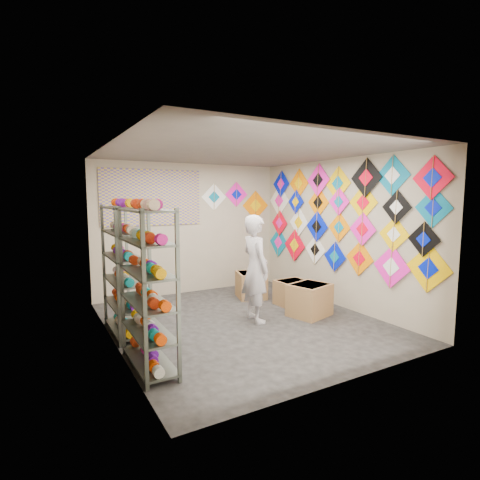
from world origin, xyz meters
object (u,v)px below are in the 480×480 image
shopkeeper (255,268)px  carton_a (310,300)px  shelf_rack_front (148,289)px  carton_b (292,292)px  shelf_rack_back (123,270)px  carton_c (251,285)px

shopkeeper → carton_a: shopkeeper is taller
shelf_rack_front → carton_b: size_ratio=3.40×
shelf_rack_front → carton_b: 3.39m
carton_a → carton_b: size_ratio=1.17×
shelf_rack_back → carton_a: 3.08m
shelf_rack_back → carton_a: (2.92, -0.71, -0.68)m
shopkeeper → carton_c: shopkeeper is taller
shelf_rack_back → shopkeeper: 2.04m
carton_c → carton_a: bearing=-63.4°
shopkeeper → shelf_rack_back: bearing=79.8°
shopkeeper → carton_b: shopkeeper is taller
shelf_rack_front → shopkeeper: 2.14m
carton_b → carton_a: bearing=-103.1°
shelf_rack_back → carton_b: 3.15m
shelf_rack_back → carton_b: size_ratio=3.40×
shelf_rack_front → shelf_rack_back: same height
shelf_rack_back → carton_c: (2.65, 0.76, -0.70)m
shelf_rack_back → shopkeeper: bearing=-13.7°
carton_a → shopkeeper: bearing=150.8°
shopkeeper → carton_a: 1.14m
shopkeeper → carton_a: bearing=-100.0°
shelf_rack_back → carton_a: size_ratio=2.91×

